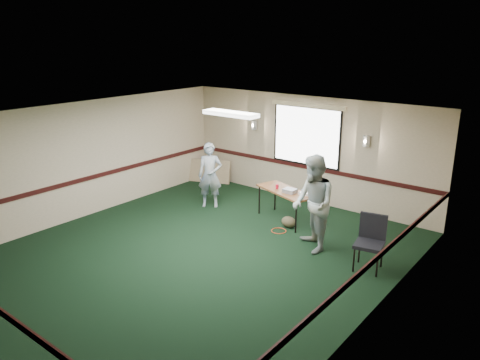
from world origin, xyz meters
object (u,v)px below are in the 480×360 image
Objects in this scene: folding_table at (285,192)px; person_right at (313,204)px; projector at (290,191)px; person_left at (210,175)px; conference_chair at (371,238)px.

person_right is at bearing -18.61° from folding_table.
person_left is at bearing -173.69° from projector.
person_right reaches higher than folding_table.
person_left is 3.30m from person_right.
folding_table is at bearing 153.43° from projector.
person_left is at bearing 161.05° from conference_chair.
person_right is (1.08, -0.86, 0.18)m from projector.
projector is 2.46m from conference_chair.
person_right is (3.24, -0.60, 0.16)m from person_left.
projector is 0.14× the size of person_right.
folding_table is at bearing 147.79° from conference_chair.
person_left reaches higher than conference_chair.
person_left is at bearing -148.72° from person_right.
folding_table is 1.57× the size of conference_chair.
projector is 2.18m from person_left.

